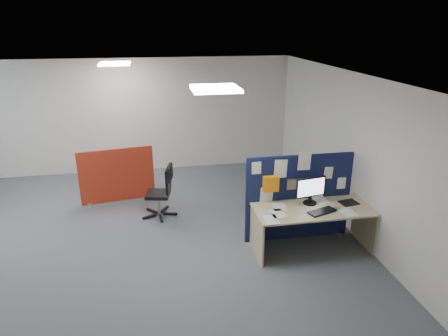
{
  "coord_description": "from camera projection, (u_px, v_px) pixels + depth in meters",
  "views": [
    {
      "loc": [
        1.19,
        -6.05,
        3.48
      ],
      "look_at": [
        2.39,
        0.56,
        1.0
      ],
      "focal_mm": 32.0,
      "sensor_mm": 36.0,
      "label": 1
    }
  ],
  "objects": [
    {
      "name": "ceiling_lights",
      "position": [
        95.0,
        75.0,
        6.34
      ],
      "size": [
        4.1,
        4.1,
        0.04
      ],
      "color": "white",
      "rests_on": "ceiling"
    },
    {
      "name": "paper_tray",
      "position": [
        349.0,
        203.0,
        6.41
      ],
      "size": [
        0.31,
        0.26,
        0.01
      ],
      "primitive_type": "cube",
      "rotation": [
        0.0,
        0.0,
        0.16
      ],
      "color": "black",
      "rests_on": "main_desk"
    },
    {
      "name": "desk_papers",
      "position": [
        300.0,
        210.0,
        6.17
      ],
      "size": [
        1.46,
        0.85,
        0.0
      ],
      "color": "white",
      "rests_on": "main_desk"
    },
    {
      "name": "floor",
      "position": [
        88.0,
        245.0,
        6.59
      ],
      "size": [
        9.0,
        9.0,
        0.0
      ],
      "primitive_type": "plane",
      "color": "#53565B",
      "rests_on": "ground"
    },
    {
      "name": "keyboard",
      "position": [
        322.0,
        211.0,
        6.1
      ],
      "size": [
        0.48,
        0.32,
        0.02
      ],
      "primitive_type": "cube",
      "rotation": [
        0.0,
        0.0,
        0.34
      ],
      "color": "black",
      "rests_on": "main_desk"
    },
    {
      "name": "red_divider",
      "position": [
        117.0,
        176.0,
        8.05
      ],
      "size": [
        1.47,
        0.3,
        1.11
      ],
      "rotation": [
        0.0,
        0.0,
        0.16
      ],
      "color": "#9F2014",
      "rests_on": "floor"
    },
    {
      "name": "ceiling",
      "position": [
        65.0,
        80.0,
        5.66
      ],
      "size": [
        9.0,
        7.0,
        0.02
      ],
      "primitive_type": "cube",
      "color": "white",
      "rests_on": "wall_back"
    },
    {
      "name": "wall_right",
      "position": [
        350.0,
        152.0,
        6.88
      ],
      "size": [
        0.02,
        7.0,
        2.7
      ],
      "primitive_type": "cube",
      "color": "silver",
      "rests_on": "floor"
    },
    {
      "name": "navy_divider",
      "position": [
        297.0,
        197.0,
        6.58
      ],
      "size": [
        1.79,
        0.3,
        1.54
      ],
      "color": "#0F1939",
      "rests_on": "floor"
    },
    {
      "name": "wall_back",
      "position": [
        101.0,
        118.0,
        9.36
      ],
      "size": [
        9.0,
        0.02,
        2.7
      ],
      "primitive_type": "cube",
      "color": "silver",
      "rests_on": "floor"
    },
    {
      "name": "main_desk",
      "position": [
        311.0,
        216.0,
        6.34
      ],
      "size": [
        1.87,
        0.83,
        0.73
      ],
      "color": "tan",
      "rests_on": "floor"
    },
    {
      "name": "wall_front",
      "position": [
        0.0,
        333.0,
        2.89
      ],
      "size": [
        9.0,
        0.02,
        2.7
      ],
      "primitive_type": "cube",
      "color": "silver",
      "rests_on": "floor"
    },
    {
      "name": "mouse",
      "position": [
        337.0,
        208.0,
        6.2
      ],
      "size": [
        0.11,
        0.08,
        0.03
      ],
      "primitive_type": "cube",
      "rotation": [
        0.0,
        0.0,
        -0.23
      ],
      "color": "#A7A6AC",
      "rests_on": "main_desk"
    },
    {
      "name": "monitor_main",
      "position": [
        311.0,
        189.0,
        6.31
      ],
      "size": [
        0.51,
        0.21,
        0.44
      ],
      "rotation": [
        0.0,
        0.0,
        0.17
      ],
      "color": "black",
      "rests_on": "main_desk"
    },
    {
      "name": "office_chair",
      "position": [
        163.0,
        188.0,
        7.4
      ],
      "size": [
        0.66,
        0.65,
        1.0
      ],
      "rotation": [
        0.0,
        0.0,
        -0.2
      ],
      "color": "black",
      "rests_on": "floor"
    }
  ]
}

